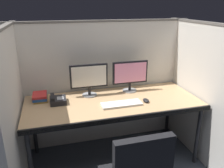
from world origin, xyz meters
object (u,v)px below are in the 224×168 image
at_px(computer_mouse, 146,100).
at_px(book_stack, 40,97).
at_px(keyboard_main, 122,104).
at_px(monitor_left, 89,78).
at_px(monitor_right, 130,74).
at_px(desk_phone, 57,100).
at_px(desk, 114,105).

bearing_deg(computer_mouse, book_stack, 162.21).
xyz_separation_m(keyboard_main, computer_mouse, (0.28, 0.01, 0.01)).
relative_size(monitor_left, keyboard_main, 1.00).
xyz_separation_m(monitor_right, desk_phone, (-0.87, -0.13, -0.18)).
bearing_deg(monitor_left, book_stack, 178.63).
height_order(keyboard_main, computer_mouse, computer_mouse).
relative_size(computer_mouse, book_stack, 0.45).
distance_m(keyboard_main, desk_phone, 0.69).
height_order(desk, monitor_left, monitor_left).
relative_size(book_stack, desk_phone, 1.12).
bearing_deg(monitor_right, keyboard_main, -121.41).
bearing_deg(computer_mouse, desk_phone, 166.17).
bearing_deg(desk, desk_phone, 168.60).
relative_size(computer_mouse, desk_phone, 0.51).
bearing_deg(desk, book_stack, 162.30).
relative_size(monitor_right, desk_phone, 2.26).
bearing_deg(monitor_right, book_stack, 179.94).
height_order(computer_mouse, book_stack, book_stack).
xyz_separation_m(monitor_right, keyboard_main, (-0.22, -0.36, -0.20)).
distance_m(keyboard_main, book_stack, 0.90).
xyz_separation_m(desk, keyboard_main, (0.06, -0.12, 0.06)).
bearing_deg(computer_mouse, monitor_right, 99.72).
bearing_deg(keyboard_main, monitor_right, 58.59).
relative_size(monitor_right, computer_mouse, 4.48).
height_order(monitor_left, keyboard_main, monitor_left).
distance_m(desk, monitor_right, 0.45).
bearing_deg(keyboard_main, book_stack, 156.39).
xyz_separation_m(monitor_left, desk_phone, (-0.37, -0.11, -0.18)).
bearing_deg(monitor_left, monitor_right, 1.39).
distance_m(monitor_left, desk_phone, 0.43).
bearing_deg(desk_phone, desk, -11.40).
distance_m(desk, keyboard_main, 0.14).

